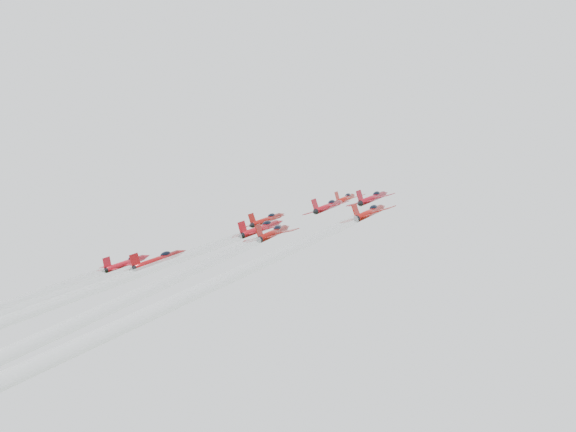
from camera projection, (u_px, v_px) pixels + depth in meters
The scene contains 7 objects.
jet_lead at pixel (346, 198), 170.03m from camera, with size 9.47×12.30×7.20m.
jet_row2_left at pixel (267, 220), 167.12m from camera, with size 10.10×13.12×7.68m.
jet_row2_center at pixel (328, 206), 159.10m from camera, with size 10.39×13.49×7.90m.
jet_row2_right at pixel (373, 198), 149.95m from camera, with size 10.11×13.12×7.68m.
jet_center at pixel (64, 303), 101.94m from camera, with size 10.38×100.14×53.79m.
jet_rear_right at pixel (60, 318), 86.48m from camera, with size 9.82×94.71×50.88m.
jet_rear_farright at pixel (200, 289), 80.64m from camera, with size 9.29×89.58×48.12m.
Camera 1 is at (73.83, -115.58, 87.31)m, focal length 50.00 mm.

